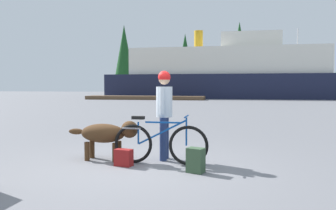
{
  "coord_description": "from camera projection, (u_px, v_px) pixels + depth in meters",
  "views": [
    {
      "loc": [
        1.64,
        -5.77,
        1.46
      ],
      "look_at": [
        0.32,
        1.04,
        1.07
      ],
      "focal_mm": 35.74,
      "sensor_mm": 36.0,
      "label": 1
    }
  ],
  "objects": [
    {
      "name": "ground_plane",
      "position": [
        140.0,
        167.0,
        6.05
      ],
      "size": [
        160.0,
        160.0,
        0.0
      ],
      "primitive_type": "plane",
      "color": "slate"
    },
    {
      "name": "pine_tree_far_left",
      "position": [
        124.0,
        51.0,
        61.09
      ],
      "size": [
        3.45,
        3.45,
        12.65
      ],
      "color": "#4C331E",
      "rests_on": "ground_plane"
    },
    {
      "name": "sailboat_moored",
      "position": [
        296.0,
        94.0,
        43.75
      ],
      "size": [
        6.89,
        1.93,
        8.92
      ],
      "color": "navy",
      "rests_on": "ground_plane"
    },
    {
      "name": "dog",
      "position": [
        107.0,
        134.0,
        6.61
      ],
      "size": [
        1.45,
        0.44,
        0.79
      ],
      "color": "#472D19",
      "rests_on": "ground_plane"
    },
    {
      "name": "pine_tree_mid_back",
      "position": [
        185.0,
        58.0,
        65.32
      ],
      "size": [
        3.53,
        3.53,
        11.73
      ],
      "color": "#4C331E",
      "rests_on": "ground_plane"
    },
    {
      "name": "handbag_pannier",
      "position": [
        124.0,
        158.0,
        6.13
      ],
      "size": [
        0.35,
        0.24,
        0.31
      ],
      "primitive_type": "cube",
      "rotation": [
        0.0,
        0.0,
        -0.21
      ],
      "color": "maroon",
      "rests_on": "ground_plane"
    },
    {
      "name": "dock_pier",
      "position": [
        145.0,
        98.0,
        36.85
      ],
      "size": [
        13.13,
        2.35,
        0.4
      ],
      "primitive_type": "cube",
      "color": "brown",
      "rests_on": "ground_plane"
    },
    {
      "name": "person_cyclist",
      "position": [
        164.0,
        106.0,
        6.62
      ],
      "size": [
        0.32,
        0.53,
        1.77
      ],
      "color": "navy",
      "rests_on": "ground_plane"
    },
    {
      "name": "pine_tree_center",
      "position": [
        239.0,
        50.0,
        57.59
      ],
      "size": [
        3.42,
        3.42,
        12.55
      ],
      "color": "#4C331E",
      "rests_on": "ground_plane"
    },
    {
      "name": "ferry_boat",
      "position": [
        227.0,
        74.0,
        41.9
      ],
      "size": [
        28.91,
        8.73,
        8.49
      ],
      "color": "#191E38",
      "rests_on": "ground_plane"
    },
    {
      "name": "backpack",
      "position": [
        196.0,
        160.0,
        5.66
      ],
      "size": [
        0.33,
        0.28,
        0.42
      ],
      "primitive_type": "cube",
      "rotation": [
        0.0,
        0.0,
        -0.34
      ],
      "color": "#334C33",
      "rests_on": "ground_plane"
    },
    {
      "name": "bicycle",
      "position": [
        160.0,
        143.0,
        6.26
      ],
      "size": [
        1.8,
        0.44,
        0.92
      ],
      "color": "black",
      "rests_on": "ground_plane"
    }
  ]
}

